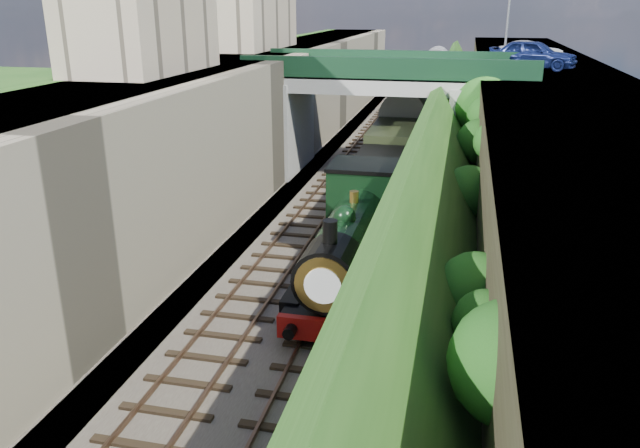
# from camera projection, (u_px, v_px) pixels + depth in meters

# --- Properties ---
(ground) EXTENTS (160.00, 160.00, 0.00)m
(ground) POSITION_uv_depth(u_px,v_px,m) (250.00, 417.00, 15.86)
(ground) COLOR #1E4714
(ground) RESTS_ON ground
(trackbed) EXTENTS (10.00, 90.00, 0.20)m
(trackbed) POSITION_uv_depth(u_px,v_px,m) (368.00, 193.00, 34.21)
(trackbed) COLOR #473F38
(trackbed) RESTS_ON ground
(retaining_wall) EXTENTS (1.00, 90.00, 7.00)m
(retaining_wall) POSITION_uv_depth(u_px,v_px,m) (271.00, 128.00, 34.23)
(retaining_wall) COLOR #756B56
(retaining_wall) RESTS_ON ground
(street_plateau_left) EXTENTS (6.00, 90.00, 7.00)m
(street_plateau_left) POSITION_uv_depth(u_px,v_px,m) (211.00, 125.00, 34.96)
(street_plateau_left) COLOR #262628
(street_plateau_left) RESTS_ON ground
(street_plateau_right) EXTENTS (8.00, 90.00, 6.25)m
(street_plateau_right) POSITION_uv_depth(u_px,v_px,m) (558.00, 148.00, 31.20)
(street_plateau_right) COLOR #262628
(street_plateau_right) RESTS_ON ground
(embankment_slope) EXTENTS (4.58, 90.00, 6.36)m
(embankment_slope) POSITION_uv_depth(u_px,v_px,m) (465.00, 164.00, 29.51)
(embankment_slope) COLOR #1E4714
(embankment_slope) RESTS_ON ground
(track_left) EXTENTS (2.50, 90.00, 0.20)m
(track_left) POSITION_uv_depth(u_px,v_px,m) (333.00, 188.00, 34.58)
(track_left) COLOR black
(track_left) RESTS_ON trackbed
(track_right) EXTENTS (2.50, 90.00, 0.20)m
(track_right) POSITION_uv_depth(u_px,v_px,m) (390.00, 192.00, 33.91)
(track_right) COLOR black
(track_right) RESTS_ON trackbed
(road_bridge) EXTENTS (16.00, 6.40, 7.25)m
(road_bridge) POSITION_uv_depth(u_px,v_px,m) (397.00, 110.00, 36.36)
(road_bridge) COLOR gray
(road_bridge) RESTS_ON ground
(building_far) EXTENTS (5.00, 10.00, 6.00)m
(building_far) POSITION_uv_depth(u_px,v_px,m) (241.00, 3.00, 42.30)
(building_far) COLOR gray
(building_far) RESTS_ON street_plateau_left
(building_near) EXTENTS (4.00, 8.00, 4.00)m
(building_near) POSITION_uv_depth(u_px,v_px,m) (142.00, 26.00, 27.72)
(building_near) COLOR gray
(building_near) RESTS_ON street_plateau_left
(tree) EXTENTS (3.60, 3.80, 6.60)m
(tree) POSITION_uv_depth(u_px,v_px,m) (486.00, 109.00, 33.22)
(tree) COLOR black
(tree) RESTS_ON ground
(lamppost) EXTENTS (0.87, 0.15, 6.00)m
(lamppost) POSITION_uv_depth(u_px,v_px,m) (509.00, 10.00, 38.20)
(lamppost) COLOR gray
(lamppost) RESTS_ON street_plateau_right
(car_blue) EXTENTS (5.40, 3.41, 1.71)m
(car_blue) POSITION_uv_depth(u_px,v_px,m) (533.00, 54.00, 36.80)
(car_blue) COLOR navy
(car_blue) RESTS_ON street_plateau_right
(car_silver) EXTENTS (4.28, 2.42, 1.33)m
(car_silver) POSITION_uv_depth(u_px,v_px,m) (531.00, 51.00, 41.85)
(car_silver) COLOR #B5B5BA
(car_silver) RESTS_ON street_plateau_right
(locomotive) EXTENTS (3.10, 10.23, 3.83)m
(locomotive) POSITION_uv_depth(u_px,v_px,m) (353.00, 241.00, 22.37)
(locomotive) COLOR black
(locomotive) RESTS_ON trackbed
(tender) EXTENTS (2.70, 6.00, 3.05)m
(tender) POSITION_uv_depth(u_px,v_px,m) (380.00, 191.00, 29.23)
(tender) COLOR black
(tender) RESTS_ON trackbed
(coach_front) EXTENTS (2.90, 18.00, 3.70)m
(coach_front) POSITION_uv_depth(u_px,v_px,m) (406.00, 132.00, 40.66)
(coach_front) COLOR black
(coach_front) RESTS_ON trackbed
(coach_middle) EXTENTS (2.90, 18.00, 3.70)m
(coach_middle) POSITION_uv_depth(u_px,v_px,m) (425.00, 93.00, 57.94)
(coach_middle) COLOR black
(coach_middle) RESTS_ON trackbed
(coach_rear) EXTENTS (2.90, 18.00, 3.70)m
(coach_rear) POSITION_uv_depth(u_px,v_px,m) (436.00, 73.00, 75.22)
(coach_rear) COLOR black
(coach_rear) RESTS_ON trackbed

